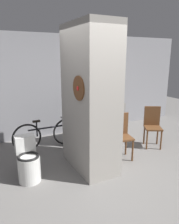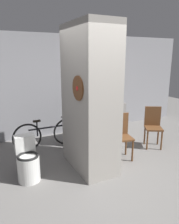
{
  "view_description": "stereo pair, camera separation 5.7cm",
  "coord_description": "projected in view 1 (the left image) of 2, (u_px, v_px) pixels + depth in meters",
  "views": [
    {
      "loc": [
        -1.79,
        -2.81,
        2.05
      ],
      "look_at": [
        0.17,
        1.01,
        0.95
      ],
      "focal_mm": 35.0,
      "sensor_mm": 36.0,
      "label": 1
    },
    {
      "loc": [
        -1.74,
        -2.83,
        2.05
      ],
      "look_at": [
        0.17,
        1.01,
        0.95
      ],
      "focal_mm": 35.0,
      "sensor_mm": 36.0,
      "label": 2
    }
  ],
  "objects": [
    {
      "name": "ground_plane",
      "position": [
        108.0,
        180.0,
        3.72
      ],
      "size": [
        14.0,
        14.0,
        0.0
      ],
      "primitive_type": "plane",
      "color": "slate"
    },
    {
      "name": "wall_back",
      "position": [
        55.0,
        86.0,
        5.66
      ],
      "size": [
        8.0,
        0.09,
        2.6
      ],
      "color": "gray",
      "rests_on": "ground_plane"
    },
    {
      "name": "pillar_center",
      "position": [
        90.0,
        99.0,
        3.9
      ],
      "size": [
        0.66,
        1.21,
        2.6
      ],
      "color": "gray",
      "rests_on": "ground_plane"
    },
    {
      "name": "counter_shelf",
      "position": [
        95.0,
        122.0,
        5.44
      ],
      "size": [
        1.48,
        0.44,
        0.91
      ],
      "color": "gray",
      "rests_on": "ground_plane"
    },
    {
      "name": "toilet",
      "position": [
        28.0,
        162.0,
        3.66
      ],
      "size": [
        0.37,
        0.53,
        0.73
      ],
      "color": "silver",
      "rests_on": "ground_plane"
    },
    {
      "name": "chair_near_pillar",
      "position": [
        121.0,
        134.0,
        4.44
      ],
      "size": [
        0.43,
        0.43,
        0.93
      ],
      "rotation": [
        0.0,
        0.0,
        -0.2
      ],
      "color": "brown",
      "rests_on": "ground_plane"
    },
    {
      "name": "chair_by_doorway",
      "position": [
        153.0,
        125.0,
        5.04
      ],
      "size": [
        0.5,
        0.5,
        0.93
      ],
      "rotation": [
        0.0,
        0.0,
        -0.52
      ],
      "color": "brown",
      "rests_on": "ground_plane"
    },
    {
      "name": "bicycle",
      "position": [
        47.0,
        134.0,
        4.95
      ],
      "size": [
        1.55,
        0.42,
        0.69
      ],
      "color": "black",
      "rests_on": "ground_plane"
    },
    {
      "name": "bottle_tall",
      "position": [
        91.0,
        101.0,
        5.16
      ],
      "size": [
        0.09,
        0.09,
        0.3
      ],
      "color": "#267233",
      "rests_on": "counter_shelf"
    },
    {
      "name": "bottle_short",
      "position": [
        96.0,
        102.0,
        5.21
      ],
      "size": [
        0.08,
        0.08,
        0.21
      ],
      "color": "#19598C",
      "rests_on": "counter_shelf"
    }
  ]
}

